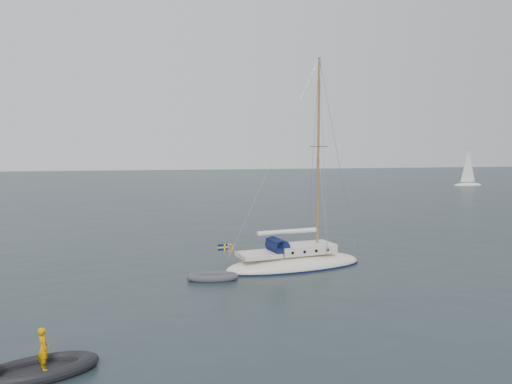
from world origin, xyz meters
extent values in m
plane|color=black|center=(0.00, 0.00, 0.00)|extent=(300.00, 300.00, 0.00)
ellipsoid|color=#EDE5CC|center=(0.51, 1.54, 0.16)|extent=(9.69, 3.02, 1.62)
cube|color=silver|center=(1.26, 1.54, 1.27)|extent=(3.88, 2.05, 0.59)
cube|color=#EDE5CC|center=(-2.08, 1.54, 1.10)|extent=(2.59, 2.05, 0.27)
cylinder|color=#0E153C|center=(-0.73, 1.54, 1.57)|extent=(1.03, 1.78, 1.03)
cube|color=#0E153C|center=(-0.94, 1.54, 1.78)|extent=(0.48, 1.78, 0.43)
cylinder|color=olive|center=(2.23, 1.54, 7.43)|extent=(0.16, 0.16, 12.93)
cylinder|color=olive|center=(2.23, 1.54, 8.08)|extent=(0.05, 2.37, 0.05)
cylinder|color=olive|center=(-0.03, 1.54, 2.42)|extent=(4.52, 0.11, 0.11)
cylinder|color=silver|center=(-0.03, 1.54, 2.48)|extent=(4.21, 0.30, 0.30)
cylinder|color=#919299|center=(-3.80, 1.54, 1.56)|extent=(0.04, 2.37, 0.04)
torus|color=orange|center=(-3.85, 2.19, 1.56)|extent=(0.58, 0.11, 0.58)
cylinder|color=olive|center=(-4.18, 1.54, 1.45)|extent=(0.03, 0.03, 0.97)
cube|color=#04145E|center=(-4.50, 1.54, 1.78)|extent=(0.65, 0.02, 0.41)
cube|color=#FFCF00|center=(-4.50, 1.54, 1.78)|extent=(0.67, 0.03, 0.10)
cube|color=#FFCF00|center=(-4.38, 1.54, 1.78)|extent=(0.10, 0.03, 0.43)
cylinder|color=black|center=(-0.14, 2.57, 1.27)|extent=(0.19, 0.06, 0.19)
cylinder|color=black|center=(-0.14, 0.51, 1.27)|extent=(0.19, 0.06, 0.19)
cylinder|color=black|center=(0.72, 2.57, 1.27)|extent=(0.19, 0.06, 0.19)
cylinder|color=black|center=(0.72, 0.51, 1.27)|extent=(0.19, 0.06, 0.19)
cylinder|color=black|center=(1.59, 2.57, 1.27)|extent=(0.19, 0.06, 0.19)
cylinder|color=black|center=(1.59, 0.51, 1.27)|extent=(0.19, 0.06, 0.19)
cylinder|color=black|center=(2.45, 2.57, 1.27)|extent=(0.19, 0.06, 0.19)
cylinder|color=black|center=(2.45, 0.51, 1.27)|extent=(0.19, 0.06, 0.19)
cube|color=#454449|center=(-5.21, -0.36, 0.13)|extent=(1.90, 0.78, 0.11)
cube|color=black|center=(-12.82, -11.76, 0.15)|extent=(2.63, 1.10, 0.13)
imported|color=#DF9100|center=(-12.61, -11.76, 0.96)|extent=(0.41, 0.58, 1.53)
ellipsoid|color=silver|center=(56.82, 63.08, 0.05)|extent=(6.49, 2.16, 1.08)
cylinder|color=#919299|center=(56.82, 63.08, 4.33)|extent=(0.11, 0.11, 7.57)
cone|color=silver|center=(56.77, 63.08, 4.33)|extent=(3.46, 3.46, 7.03)
camera|label=1|loc=(-8.87, -29.85, 8.02)|focal=35.00mm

